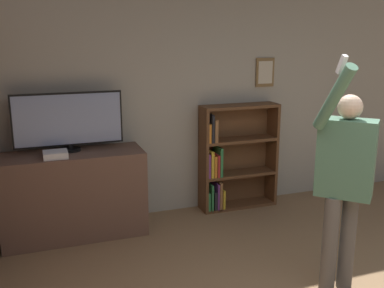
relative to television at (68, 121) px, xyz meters
The scene contains 6 objects.
wall_back 1.78m from the television, ahead, with size 7.17×0.09×2.70m.
tv_ledge 0.79m from the television, 90.00° to the right, with size 1.49×0.57×0.93m.
television is the anchor object (origin of this frame).
game_console 0.41m from the television, 125.80° to the right, with size 0.24×0.22×0.07m.
bookshelf 2.03m from the television, ahead, with size 0.98×0.28×1.30m.
person 2.80m from the television, 44.47° to the right, with size 0.58×0.56×2.00m.
Camera 1 is at (-2.09, -1.90, 2.14)m, focal length 42.00 mm.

